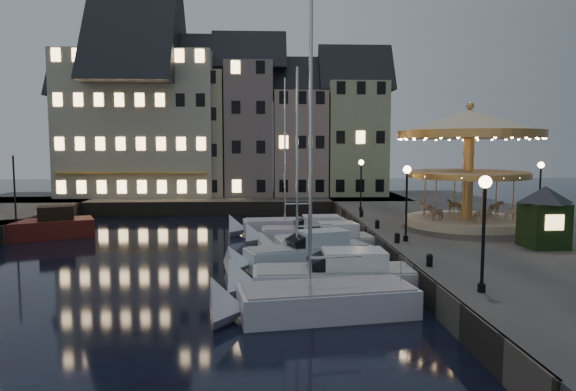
{
  "coord_description": "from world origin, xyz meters",
  "views": [
    {
      "loc": [
        -0.5,
        -26.63,
        6.45
      ],
      "look_at": [
        1.0,
        8.0,
        3.2
      ],
      "focal_mm": 32.0,
      "sensor_mm": 36.0,
      "label": 1
    }
  ],
  "objects_px": {
    "streetlamp_d": "(540,183)",
    "motorboat_d": "(319,245)",
    "bollard_a": "(430,259)",
    "ticket_kiosk": "(545,206)",
    "streetlamp_b": "(407,192)",
    "motorboat_b": "(325,279)",
    "motorboat_e": "(303,235)",
    "streetlamp_c": "(361,178)",
    "red_fishing_boat": "(36,229)",
    "bollard_c": "(377,224)",
    "motorboat_c": "(302,255)",
    "bollard_b": "(397,237)",
    "motorboat_a": "(312,302)",
    "streetlamp_a": "(484,217)",
    "motorboat_f": "(287,227)",
    "bollard_d": "(361,213)",
    "carousel": "(469,145)"
  },
  "relations": [
    {
      "from": "streetlamp_b",
      "to": "motorboat_b",
      "type": "bearing_deg",
      "value": -132.68
    },
    {
      "from": "streetlamp_a",
      "to": "bollard_d",
      "type": "relative_size",
      "value": 7.32
    },
    {
      "from": "motorboat_c",
      "to": "motorboat_b",
      "type": "bearing_deg",
      "value": -82.17
    },
    {
      "from": "streetlamp_d",
      "to": "red_fishing_boat",
      "type": "height_order",
      "value": "red_fishing_boat"
    },
    {
      "from": "bollard_c",
      "to": "motorboat_c",
      "type": "xyz_separation_m",
      "value": [
        -5.19,
        -4.98,
        -0.93
      ]
    },
    {
      "from": "streetlamp_b",
      "to": "bollard_b",
      "type": "bearing_deg",
      "value": -140.19
    },
    {
      "from": "streetlamp_b",
      "to": "motorboat_b",
      "type": "height_order",
      "value": "streetlamp_b"
    },
    {
      "from": "bollard_c",
      "to": "bollard_b",
      "type": "bearing_deg",
      "value": -90.0
    },
    {
      "from": "ticket_kiosk",
      "to": "streetlamp_d",
      "type": "bearing_deg",
      "value": 62.63
    },
    {
      "from": "streetlamp_d",
      "to": "motorboat_d",
      "type": "distance_m",
      "value": 16.79
    },
    {
      "from": "bollard_c",
      "to": "bollard_d",
      "type": "distance_m",
      "value": 5.5
    },
    {
      "from": "bollard_a",
      "to": "ticket_kiosk",
      "type": "distance_m",
      "value": 8.41
    },
    {
      "from": "motorboat_e",
      "to": "red_fishing_boat",
      "type": "xyz_separation_m",
      "value": [
        -18.81,
        3.08,
        0.07
      ]
    },
    {
      "from": "motorboat_c",
      "to": "carousel",
      "type": "height_order",
      "value": "motorboat_c"
    },
    {
      "from": "streetlamp_c",
      "to": "motorboat_f",
      "type": "distance_m",
      "value": 7.83
    },
    {
      "from": "streetlamp_b",
      "to": "motorboat_b",
      "type": "distance_m",
      "value": 8.24
    },
    {
      "from": "bollard_c",
      "to": "motorboat_a",
      "type": "xyz_separation_m",
      "value": [
        -5.34,
        -13.03,
        -1.06
      ]
    },
    {
      "from": "streetlamp_c",
      "to": "bollard_b",
      "type": "relative_size",
      "value": 7.32
    },
    {
      "from": "streetlamp_a",
      "to": "red_fishing_boat",
      "type": "distance_m",
      "value": 30.83
    },
    {
      "from": "bollard_d",
      "to": "carousel",
      "type": "xyz_separation_m",
      "value": [
        6.24,
        -4.4,
        5.04
      ]
    },
    {
      "from": "motorboat_e",
      "to": "motorboat_f",
      "type": "bearing_deg",
      "value": 102.21
    },
    {
      "from": "motorboat_e",
      "to": "streetlamp_c",
      "type": "bearing_deg",
      "value": 55.32
    },
    {
      "from": "streetlamp_c",
      "to": "streetlamp_d",
      "type": "distance_m",
      "value": 13.04
    },
    {
      "from": "streetlamp_d",
      "to": "motorboat_c",
      "type": "relative_size",
      "value": 0.4
    },
    {
      "from": "motorboat_b",
      "to": "motorboat_d",
      "type": "relative_size",
      "value": 1.17
    },
    {
      "from": "motorboat_a",
      "to": "motorboat_e",
      "type": "distance_m",
      "value": 14.5
    },
    {
      "from": "motorboat_d",
      "to": "motorboat_f",
      "type": "bearing_deg",
      "value": 101.86
    },
    {
      "from": "streetlamp_d",
      "to": "motorboat_d",
      "type": "height_order",
      "value": "streetlamp_d"
    },
    {
      "from": "red_fishing_boat",
      "to": "bollard_c",
      "type": "bearing_deg",
      "value": -10.95
    },
    {
      "from": "streetlamp_b",
      "to": "motorboat_c",
      "type": "xyz_separation_m",
      "value": [
        -5.79,
        -0.48,
        -3.34
      ]
    },
    {
      "from": "streetlamp_c",
      "to": "motorboat_a",
      "type": "height_order",
      "value": "motorboat_a"
    },
    {
      "from": "streetlamp_b",
      "to": "streetlamp_c",
      "type": "bearing_deg",
      "value": 90.0
    },
    {
      "from": "motorboat_f",
      "to": "motorboat_e",
      "type": "bearing_deg",
      "value": -77.79
    },
    {
      "from": "bollard_b",
      "to": "motorboat_c",
      "type": "distance_m",
      "value": 5.27
    },
    {
      "from": "streetlamp_d",
      "to": "streetlamp_a",
      "type": "bearing_deg",
      "value": -123.61
    },
    {
      "from": "motorboat_f",
      "to": "ticket_kiosk",
      "type": "xyz_separation_m",
      "value": [
        12.71,
        -12.13,
        2.92
      ]
    },
    {
      "from": "streetlamp_c",
      "to": "red_fishing_boat",
      "type": "height_order",
      "value": "red_fishing_boat"
    },
    {
      "from": "red_fishing_boat",
      "to": "ticket_kiosk",
      "type": "bearing_deg",
      "value": -19.93
    },
    {
      "from": "streetlamp_c",
      "to": "bollard_a",
      "type": "xyz_separation_m",
      "value": [
        -0.6,
        -19.5,
        -2.41
      ]
    },
    {
      "from": "motorboat_d",
      "to": "red_fishing_boat",
      "type": "bearing_deg",
      "value": 161.56
    },
    {
      "from": "streetlamp_a",
      "to": "motorboat_f",
      "type": "relative_size",
      "value": 0.36
    },
    {
      "from": "motorboat_b",
      "to": "carousel",
      "type": "distance_m",
      "value": 16.58
    },
    {
      "from": "bollard_d",
      "to": "streetlamp_b",
      "type": "bearing_deg",
      "value": -86.57
    },
    {
      "from": "red_fishing_boat",
      "to": "carousel",
      "type": "xyz_separation_m",
      "value": [
        29.66,
        -3.43,
        5.93
      ]
    },
    {
      "from": "streetlamp_b",
      "to": "motorboat_c",
      "type": "bearing_deg",
      "value": -175.24
    },
    {
      "from": "motorboat_a",
      "to": "ticket_kiosk",
      "type": "distance_m",
      "value": 14.4
    },
    {
      "from": "bollard_a",
      "to": "motorboat_a",
      "type": "relative_size",
      "value": 0.04
    },
    {
      "from": "bollard_d",
      "to": "motorboat_d",
      "type": "xyz_separation_m",
      "value": [
        -3.93,
        -7.47,
        -0.96
      ]
    },
    {
      "from": "motorboat_d",
      "to": "streetlamp_c",
      "type": "bearing_deg",
      "value": 67.57
    },
    {
      "from": "motorboat_c",
      "to": "carousel",
      "type": "bearing_deg",
      "value": 28.02
    }
  ]
}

